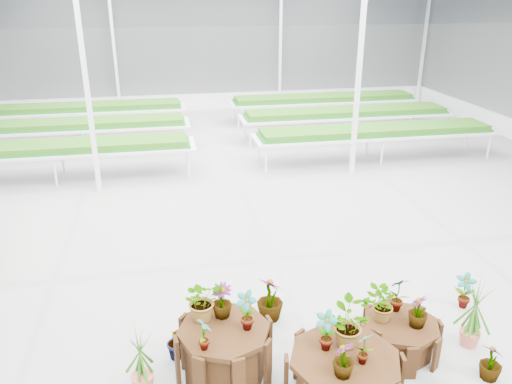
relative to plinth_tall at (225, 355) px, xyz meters
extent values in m
plane|color=gray|center=(0.97, 2.41, -0.37)|extent=(24.00, 24.00, 0.00)
cylinder|color=black|center=(0.00, 0.00, 0.00)|extent=(1.22, 1.22, 0.73)
cylinder|color=black|center=(1.20, -0.60, -0.04)|extent=(1.42, 1.42, 0.65)
cylinder|color=black|center=(2.20, 0.10, -0.15)|extent=(1.11, 1.11, 0.43)
imported|color=#265612|center=(-0.20, 0.23, 0.61)|extent=(0.53, 0.49, 0.49)
imported|color=#265612|center=(0.25, -0.05, 0.60)|extent=(0.30, 0.29, 0.47)
imported|color=#265612|center=(0.01, 0.22, 0.57)|extent=(0.26, 0.26, 0.41)
imported|color=#265612|center=(-0.24, -0.31, 0.56)|extent=(0.17, 0.22, 0.38)
imported|color=#265612|center=(1.03, -0.44, 0.51)|extent=(0.30, 0.28, 0.47)
imported|color=#265612|center=(1.35, -0.71, 0.47)|extent=(0.23, 0.20, 0.38)
imported|color=#265612|center=(1.27, -0.40, 0.53)|extent=(0.53, 0.56, 0.50)
imported|color=#265612|center=(1.08, -0.85, 0.48)|extent=(0.31, 0.31, 0.39)
imported|color=#265612|center=(1.96, 0.20, 0.28)|extent=(0.49, 0.46, 0.43)
imported|color=#265612|center=(2.34, 0.01, 0.28)|extent=(0.33, 0.33, 0.42)
imported|color=#265612|center=(2.25, 0.35, 0.32)|extent=(0.27, 0.19, 0.50)
imported|color=#265612|center=(-0.51, 0.49, -0.12)|extent=(0.32, 0.28, 0.50)
imported|color=#265612|center=(3.02, -0.54, -0.13)|extent=(0.36, 0.36, 0.46)
imported|color=#265612|center=(3.52, 0.81, -0.10)|extent=(0.34, 0.32, 0.54)
imported|color=#265612|center=(2.12, 0.70, -0.12)|extent=(0.52, 0.55, 0.50)
imported|color=#265612|center=(0.76, 1.06, -0.04)|extent=(0.51, 0.51, 0.65)
camera|label=1|loc=(-0.50, -4.54, 3.83)|focal=35.00mm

